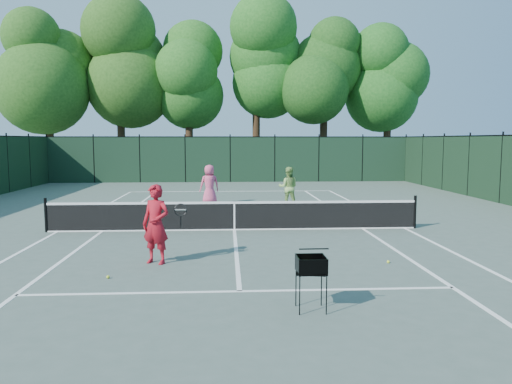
{
  "coord_description": "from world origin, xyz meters",
  "views": [
    {
      "loc": [
        -0.22,
        -15.52,
        2.84
      ],
      "look_at": [
        0.74,
        1.0,
        1.1
      ],
      "focal_mm": 35.0,
      "sensor_mm": 36.0,
      "label": 1
    }
  ],
  "objects": [
    {
      "name": "tree_0",
      "position": [
        -13.0,
        21.5,
        8.16
      ],
      "size": [
        6.4,
        6.4,
        13.14
      ],
      "color": "black",
      "rests_on": "ground"
    },
    {
      "name": "ground",
      "position": [
        0.0,
        0.0,
        0.0
      ],
      "size": [
        90.0,
        90.0,
        0.0
      ],
      "primitive_type": "plane",
      "color": "#48584E",
      "rests_on": "ground"
    },
    {
      "name": "sideline_doubles_right",
      "position": [
        5.49,
        0.0,
        0.0
      ],
      "size": [
        0.1,
        23.77,
        0.01
      ],
      "primitive_type": "cube",
      "color": "white",
      "rests_on": "ground"
    },
    {
      "name": "fence_far",
      "position": [
        0.0,
        18.0,
        1.5
      ],
      "size": [
        24.0,
        0.05,
        3.0
      ],
      "primitive_type": "cube",
      "color": "black",
      "rests_on": "ground"
    },
    {
      "name": "tree_3",
      "position": [
        2.0,
        22.3,
        9.01
      ],
      "size": [
        7.0,
        7.0,
        14.45
      ],
      "color": "black",
      "rests_on": "ground"
    },
    {
      "name": "loose_ball_near_cart",
      "position": [
        3.49,
        -4.45,
        0.03
      ],
      "size": [
        0.07,
        0.07,
        0.07
      ],
      "primitive_type": "sphere",
      "color": "#D5E72F",
      "rests_on": "ground"
    },
    {
      "name": "center_service_line",
      "position": [
        0.0,
        0.0,
        0.0
      ],
      "size": [
        0.1,
        12.8,
        0.01
      ],
      "primitive_type": "cube",
      "color": "white",
      "rests_on": "ground"
    },
    {
      "name": "loose_ball_midcourt",
      "position": [
        -2.68,
        -5.37,
        0.03
      ],
      "size": [
        0.07,
        0.07,
        0.07
      ],
      "primitive_type": "sphere",
      "color": "#C4DD2D",
      "rests_on": "ground"
    },
    {
      "name": "service_line_far",
      "position": [
        0.0,
        6.4,
        0.0
      ],
      "size": [
        8.23,
        0.1,
        0.01
      ],
      "primitive_type": "cube",
      "color": "white",
      "rests_on": "ground"
    },
    {
      "name": "service_line_near",
      "position": [
        0.0,
        -6.4,
        0.0
      ],
      "size": [
        8.23,
        0.1,
        0.01
      ],
      "primitive_type": "cube",
      "color": "white",
      "rests_on": "ground"
    },
    {
      "name": "sideline_singles_left",
      "position": [
        -4.12,
        0.0,
        0.0
      ],
      "size": [
        0.1,
        23.77,
        0.01
      ],
      "primitive_type": "cube",
      "color": "white",
      "rests_on": "ground"
    },
    {
      "name": "tree_2",
      "position": [
        -3.0,
        21.8,
        7.73
      ],
      "size": [
        6.0,
        6.0,
        12.4
      ],
      "color": "black",
      "rests_on": "ground"
    },
    {
      "name": "tree_1",
      "position": [
        -8.0,
        22.0,
        8.69
      ],
      "size": [
        6.8,
        6.8,
        13.98
      ],
      "color": "black",
      "rests_on": "ground"
    },
    {
      "name": "tree_5",
      "position": [
        12.0,
        22.1,
        7.71
      ],
      "size": [
        5.8,
        5.8,
        12.23
      ],
      "color": "black",
      "rests_on": "ground"
    },
    {
      "name": "player_pink",
      "position": [
        -1.0,
        6.37,
        0.88
      ],
      "size": [
        0.98,
        0.77,
        1.75
      ],
      "rotation": [
        0.0,
        0.0,
        3.42
      ],
      "color": "#D94C76",
      "rests_on": "ground"
    },
    {
      "name": "ball_hopper",
      "position": [
        1.16,
        -7.51,
        0.77
      ],
      "size": [
        0.56,
        0.56,
        0.92
      ],
      "rotation": [
        0.0,
        0.0,
        -0.18
      ],
      "color": "black",
      "rests_on": "ground"
    },
    {
      "name": "tree_4",
      "position": [
        7.0,
        21.6,
        8.14
      ],
      "size": [
        6.2,
        6.2,
        12.97
      ],
      "color": "black",
      "rests_on": "ground"
    },
    {
      "name": "coach",
      "position": [
        -1.85,
        -4.14,
        0.92
      ],
      "size": [
        1.1,
        0.67,
        1.83
      ],
      "rotation": [
        0.0,
        0.0,
        -0.42
      ],
      "color": "#A4121F",
      "rests_on": "ground"
    },
    {
      "name": "sideline_doubles_left",
      "position": [
        -5.49,
        0.0,
        0.0
      ],
      "size": [
        0.1,
        23.77,
        0.01
      ],
      "primitive_type": "cube",
      "color": "white",
      "rests_on": "ground"
    },
    {
      "name": "player_green",
      "position": [
        2.35,
        5.18,
        0.85
      ],
      "size": [
        0.91,
        0.76,
        1.71
      ],
      "rotation": [
        0.0,
        0.0,
        3.0
      ],
      "color": "#86B158",
      "rests_on": "ground"
    },
    {
      "name": "baseline_far",
      "position": [
        0.0,
        11.88,
        0.0
      ],
      "size": [
        10.97,
        0.1,
        0.01
      ],
      "primitive_type": "cube",
      "color": "white",
      "rests_on": "ground"
    },
    {
      "name": "sideline_singles_right",
      "position": [
        4.12,
        0.0,
        0.0
      ],
      "size": [
        0.1,
        23.77,
        0.01
      ],
      "primitive_type": "cube",
      "color": "white",
      "rests_on": "ground"
    },
    {
      "name": "tennis_net",
      "position": [
        0.0,
        0.0,
        0.48
      ],
      "size": [
        11.69,
        0.09,
        1.06
      ],
      "color": "black",
      "rests_on": "ground"
    }
  ]
}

